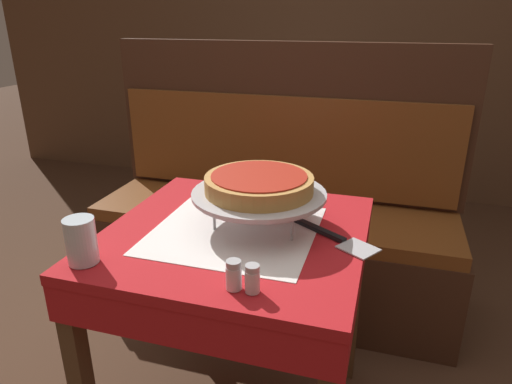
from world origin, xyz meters
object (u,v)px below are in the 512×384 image
(deep_dish_pizza, at_px, (259,183))
(pizza_server, at_px, (332,236))
(pizza_pan_stand, at_px, (259,195))
(dining_table_front, at_px, (236,258))
(water_glass_near, at_px, (81,241))
(booth_bench, at_px, (274,232))
(pepper_shaker, at_px, (252,279))
(condiment_caddy, at_px, (291,104))
(salt_shaker, at_px, (234,275))
(dining_table_rear, at_px, (292,124))

(deep_dish_pizza, relative_size, pizza_server, 1.15)
(pizza_server, bearing_deg, pizza_pan_stand, 175.28)
(dining_table_front, relative_size, water_glass_near, 6.23)
(deep_dish_pizza, relative_size, water_glass_near, 2.63)
(booth_bench, height_order, pepper_shaker, booth_bench)
(pizza_pan_stand, height_order, pepper_shaker, pizza_pan_stand)
(pizza_pan_stand, bearing_deg, condiment_caddy, 99.77)
(dining_table_front, relative_size, booth_bench, 0.44)
(salt_shaker, height_order, pepper_shaker, salt_shaker)
(pizza_pan_stand, bearing_deg, pizza_server, -4.72)
(pizza_pan_stand, xyz_separation_m, deep_dish_pizza, (0.00, 0.00, 0.04))
(pizza_pan_stand, xyz_separation_m, pizza_server, (0.22, -0.02, -0.09))
(pizza_server, distance_m, water_glass_near, 0.66)
(dining_table_rear, xyz_separation_m, deep_dish_pizza, (0.29, -1.76, 0.23))
(pepper_shaker, xyz_separation_m, condiment_caddy, (-0.39, 2.10, 0.01))
(booth_bench, relative_size, condiment_caddy, 10.12)
(deep_dish_pizza, bearing_deg, dining_table_front, -140.47)
(booth_bench, bearing_deg, condiment_caddy, 99.02)
(condiment_caddy, bearing_deg, pepper_shaker, -79.53)
(pepper_shaker, height_order, condiment_caddy, condiment_caddy)
(pizza_pan_stand, bearing_deg, deep_dish_pizza, 0.00)
(pepper_shaker, bearing_deg, dining_table_rear, 100.09)
(water_glass_near, bearing_deg, booth_bench, 78.33)
(deep_dish_pizza, bearing_deg, condiment_caddy, 99.77)
(pizza_pan_stand, relative_size, water_glass_near, 3.28)
(dining_table_rear, distance_m, water_glass_near, 2.11)
(pizza_pan_stand, distance_m, condiment_caddy, 1.79)
(dining_table_rear, bearing_deg, water_glass_near, -91.97)
(dining_table_front, xyz_separation_m, booth_bench, (-0.08, 0.78, -0.29))
(dining_table_rear, xyz_separation_m, pizza_server, (0.51, -1.78, 0.10))
(pizza_server, bearing_deg, dining_table_rear, 105.96)
(pizza_server, bearing_deg, pepper_shaker, -112.93)
(booth_bench, relative_size, pepper_shaker, 24.81)
(pizza_pan_stand, bearing_deg, booth_bench, 100.82)
(pepper_shaker, bearing_deg, salt_shaker, 180.00)
(dining_table_front, height_order, salt_shaker, salt_shaker)
(pepper_shaker, bearing_deg, dining_table_front, 116.08)
(deep_dish_pizza, distance_m, water_glass_near, 0.50)
(booth_bench, xyz_separation_m, deep_dish_pizza, (0.14, -0.74, 0.52))
(deep_dish_pizza, xyz_separation_m, condiment_caddy, (-0.30, 1.76, -0.09))
(dining_table_front, bearing_deg, dining_table_rear, 97.29)
(water_glass_near, bearing_deg, pizza_server, 28.57)
(dining_table_rear, distance_m, pizza_pan_stand, 1.80)
(dining_table_front, height_order, deep_dish_pizza, deep_dish_pizza)
(deep_dish_pizza, xyz_separation_m, pizza_server, (0.22, -0.02, -0.13))
(deep_dish_pizza, bearing_deg, salt_shaker, -83.15)
(pizza_pan_stand, distance_m, pizza_server, 0.24)
(dining_table_front, bearing_deg, pizza_server, 6.04)
(pizza_server, bearing_deg, deep_dish_pizza, 175.28)
(dining_table_front, distance_m, deep_dish_pizza, 0.24)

